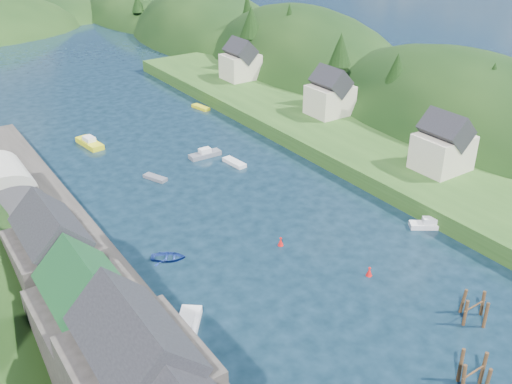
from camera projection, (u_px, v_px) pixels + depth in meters
ground at (176, 161)px, 87.91m from camera, size 600.00×600.00×0.00m
hillside_right at (303, 108)px, 132.09m from camera, size 36.00×245.56×48.00m
far_hills at (7, 60)px, 184.56m from camera, size 103.00×68.00×44.00m
hill_trees at (135, 68)px, 93.94m from camera, size 91.60×152.10×12.28m
quay_left at (92, 319)px, 53.47m from camera, size 12.00×110.00×2.00m
terrace_left_grass at (15, 346)px, 49.87m from camera, size 12.00×110.00×2.50m
quayside_buildings at (121, 368)px, 39.67m from camera, size 8.00×35.84×12.90m
boat_sheds at (12, 204)px, 64.45m from camera, size 7.00×21.00×7.50m
terrace_right at (342, 139)px, 92.46m from camera, size 16.00×120.00×2.40m
right_bank_cottages at (324, 95)px, 97.93m from camera, size 9.00×59.24×8.41m
piling_cluster_near at (473, 377)px, 46.48m from camera, size 3.01×2.83×3.92m
piling_cluster_far at (474, 310)px, 54.41m from camera, size 3.10×2.90×3.37m
channel_buoy_near at (369, 272)px, 61.06m from camera, size 0.70×0.70×1.10m
channel_buoy_far at (281, 242)px, 66.37m from camera, size 0.70×0.70×1.10m
moored_boats at (249, 265)px, 62.02m from camera, size 38.59×85.91×2.02m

